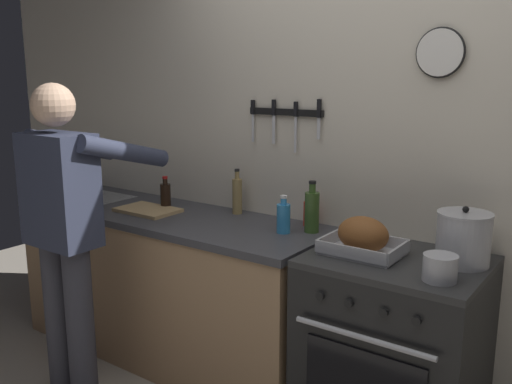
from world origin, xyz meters
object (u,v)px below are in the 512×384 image
stove (392,351)px  stock_pot (463,238)px  cutting_board (148,210)px  bottle_hot_sauce (309,213)px  person_cook (66,226)px  saucepan (440,268)px  bottle_olive_oil (312,211)px  roasting_pan (363,237)px  bottle_soy_sauce (166,195)px  bottle_vinegar (237,195)px  bottle_dish_soap (283,217)px

stove → stock_pot: 0.62m
stock_pot → cutting_board: 1.79m
bottle_hot_sauce → person_cook: bearing=-135.6°
saucepan → bottle_olive_oil: (-0.76, 0.31, 0.06)m
roasting_pan → bottle_soy_sauce: size_ratio=1.78×
saucepan → bottle_soy_sauce: 1.75m
saucepan → stock_pot: bearing=86.7°
stove → saucepan: saucepan is taller
stock_pot → cutting_board: size_ratio=0.71×
cutting_board → bottle_vinegar: size_ratio=1.36×
roasting_pan → bottle_olive_oil: (-0.37, 0.18, 0.03)m
bottle_dish_soap → bottle_soy_sauce: bearing=178.5°
bottle_dish_soap → bottle_olive_oil: 0.15m
saucepan → roasting_pan: bearing=161.6°
roasting_pan → bottle_olive_oil: size_ratio=1.31×
person_cook → bottle_soy_sauce: size_ratio=8.38×
person_cook → bottle_hot_sauce: size_ratio=9.51×
stove → bottle_soy_sauce: size_ratio=4.54×
bottle_olive_oil → bottle_soy_sauce: size_ratio=1.35×
stove → roasting_pan: bearing=-167.6°
saucepan → bottle_hot_sauce: 0.93m
bottle_soy_sauce → bottle_dish_soap: bearing=-1.5°
bottle_dish_soap → bottle_vinegar: size_ratio=0.74×
stove → stock_pot: bearing=19.5°
stock_pot → roasting_pan: bearing=-163.1°
person_cook → bottle_dish_soap: (0.86, 0.68, 0.03)m
roasting_pan → stove: bearing=12.4°
stove → cutting_board: bearing=-178.2°
stove → bottle_vinegar: bearing=168.1°
bottle_olive_oil → bottle_vinegar: size_ratio=1.01×
saucepan → cutting_board: (-1.76, 0.12, -0.04)m
stove → bottle_hot_sauce: 0.83m
roasting_pan → bottle_vinegar: size_ratio=1.33×
stock_pot → person_cook: bearing=-157.4°
roasting_pan → bottle_dish_soap: size_ratio=1.80×
cutting_board → bottle_olive_oil: 1.03m
stock_pot → cutting_board: stock_pot is taller
bottle_olive_oil → roasting_pan: bearing=-25.9°
roasting_pan → saucepan: size_ratio=2.60×
bottle_dish_soap → bottle_soy_sauce: size_ratio=0.99×
stock_pot → bottle_hot_sauce: (-0.85, 0.15, -0.04)m
cutting_board → bottle_olive_oil: size_ratio=1.34×
person_cook → stock_pot: 1.89m
bottle_dish_soap → bottle_soy_sauce: (-0.86, 0.02, 0.00)m
stove → bottle_olive_oil: (-0.52, 0.14, 0.56)m
person_cook → bottle_dish_soap: bearing=-39.3°
roasting_pan → cutting_board: roasting_pan is taller
bottle_hot_sauce → bottle_olive_oil: bearing=-51.8°
person_cook → bottle_soy_sauce: 0.71m
roasting_pan → saucepan: (0.39, -0.13, -0.02)m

